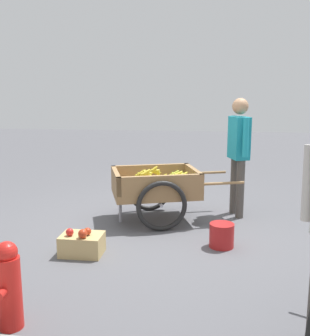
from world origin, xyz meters
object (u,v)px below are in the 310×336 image
at_px(apple_crate, 82,244).
at_px(vendor_person, 239,147).
at_px(fruit_cart, 157,188).
at_px(plastic_bucket, 222,235).
at_px(fire_hydrant, 8,286).

bearing_deg(apple_crate, vendor_person, -136.80).
bearing_deg(fruit_cart, apple_crate, 63.24).
xyz_separation_m(vendor_person, apple_crate, (1.71, 1.61, -0.85)).
distance_m(fruit_cart, apple_crate, 1.45).
relative_size(vendor_person, plastic_bucket, 5.90).
xyz_separation_m(fruit_cart, plastic_bucket, (-0.84, 0.85, -0.30)).
distance_m(fruit_cart, vendor_person, 1.25).
distance_m(vendor_person, fire_hydrant, 3.56).
xyz_separation_m(vendor_person, plastic_bucket, (0.24, 1.20, -0.83)).
bearing_deg(plastic_bucket, fire_hydrant, 48.45).
distance_m(fire_hydrant, apple_crate, 1.40).
bearing_deg(vendor_person, apple_crate, 43.20).
bearing_deg(fruit_cart, fire_hydrant, 74.26).
distance_m(vendor_person, plastic_bucket, 1.48).
bearing_deg(apple_crate, fruit_cart, -116.76).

